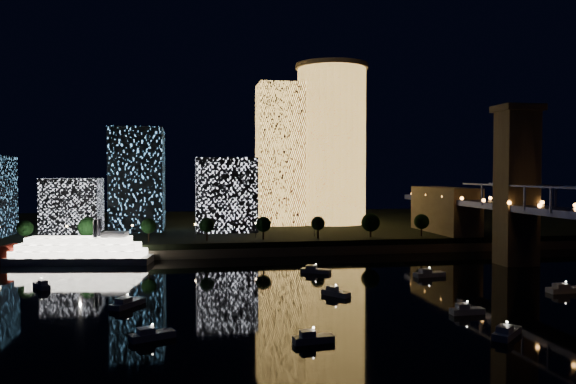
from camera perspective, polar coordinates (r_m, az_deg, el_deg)
name	(u,v)px	position (r m, az deg, el deg)	size (l,w,h in m)	color
ground	(367,313)	(119.70, 8.05, -12.04)	(520.00, 520.00, 0.00)	black
far_bank	(264,227)	(274.05, -2.41, -3.55)	(420.00, 160.00, 5.00)	black
seawall	(294,251)	(197.65, 0.61, -6.00)	(420.00, 6.00, 3.00)	#6B5E4C
tower_cylindrical	(332,144)	(265.24, 4.45, 4.87)	(34.00, 34.00, 74.38)	#FFB951
tower_rectangular	(280,155)	(258.50, -0.84, 3.82)	(20.25, 20.25, 64.44)	#FFB951
midrise_blocks	(114,190)	(236.85, -17.28, 0.17)	(115.79, 40.94, 42.33)	white
riverboat	(73,252)	(192.29, -21.02, -5.68)	(49.21, 17.02, 14.55)	silver
motorboats	(341,297)	(129.56, 5.42, -10.57)	(133.49, 74.28, 2.78)	silver
esplanade_trees	(196,225)	(199.23, -9.38, -3.36)	(166.31, 6.93, 8.97)	black
street_lamps	(195,228)	(205.34, -9.40, -3.61)	(132.70, 0.70, 5.65)	black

